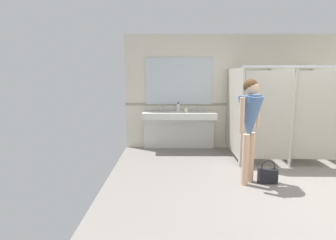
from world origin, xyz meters
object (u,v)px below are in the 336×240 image
person_standing (250,118)px  paper_cup (186,110)px  soap_dispenser (178,107)px  handbag (268,175)px

person_standing → paper_cup: person_standing is taller
person_standing → paper_cup: 2.11m
person_standing → soap_dispenser: person_standing is taller
person_standing → soap_dispenser: 2.40m
handbag → paper_cup: 2.41m
handbag → paper_cup: bearing=123.4°
person_standing → handbag: person_standing is taller
person_standing → handbag: size_ratio=4.36×
person_standing → paper_cup: (-0.91, 1.90, -0.12)m
soap_dispenser → paper_cup: 0.30m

